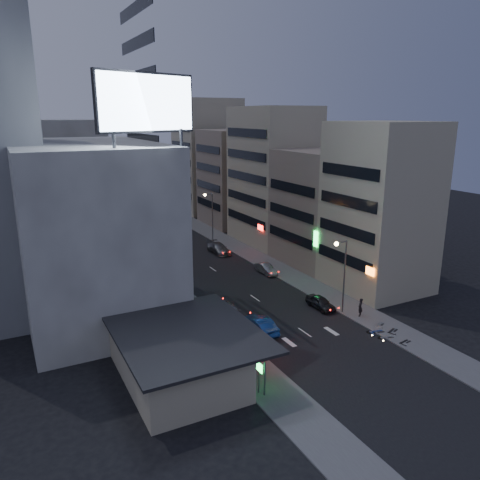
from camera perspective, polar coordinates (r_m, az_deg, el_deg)
ground at (r=44.46m, az=10.94°, el=-13.03°), size 180.00×180.00×0.00m
sidewalk_left at (r=66.02m, az=-11.12°, el=-3.49°), size 4.00×120.00×0.12m
sidewalk_right at (r=71.84m, az=1.19°, el=-1.68°), size 4.00×120.00×0.12m
food_court at (r=39.00m, az=-7.64°, el=-13.81°), size 11.00×13.00×3.88m
white_building at (r=52.32m, az=-17.91°, el=1.36°), size 14.00×24.00×18.00m
shophouse_near at (r=58.20m, az=16.70°, el=3.79°), size 10.00×11.00×20.00m
shophouse_mid at (r=67.42m, az=10.13°, el=3.93°), size 11.00×12.00×16.00m
shophouse_far at (r=77.26m, az=4.04°, el=7.77°), size 10.00×14.00×22.00m
far_left_a at (r=76.70m, az=-20.16°, el=6.09°), size 11.00×10.00×20.00m
far_left_b at (r=89.79m, az=-21.48°, el=5.53°), size 12.00×10.00×15.00m
far_right_a at (r=90.76m, az=-0.69°, el=7.61°), size 11.00×12.00×18.00m
far_right_b at (r=103.26m, az=-4.00°, el=10.15°), size 12.00×12.00×24.00m
billboard at (r=42.10m, az=-11.27°, el=16.05°), size 9.52×3.75×6.20m
street_lamp_right_near at (r=50.14m, az=12.33°, el=-3.15°), size 1.60×0.44×8.02m
street_lamp_left at (r=57.81m, az=-7.12°, el=-0.48°), size 1.60×0.44×8.02m
street_lamp_right_far at (r=78.37m, az=-3.65°, el=3.71°), size 1.60×0.44×8.02m
parked_car_right_near at (r=52.71m, az=9.80°, el=-7.53°), size 1.65×4.04×1.37m
parked_car_right_mid at (r=63.09m, az=3.18°, el=-3.53°), size 1.51×4.04×1.32m
parked_car_left at (r=62.85m, az=-7.99°, el=-3.68°), size 2.81×5.31×1.42m
parked_car_right_far at (r=72.15m, az=-2.62°, el=-1.03°), size 2.26×5.38×1.55m
road_car_blue at (r=46.57m, az=2.36°, el=-10.29°), size 1.85×4.95×1.61m
road_car_silver at (r=50.58m, az=-1.50°, el=-8.32°), size 2.60×4.83×1.33m
person at (r=51.34m, az=14.45°, el=-7.94°), size 0.83×0.82×1.94m
scooter_black_a at (r=47.71m, az=19.69°, el=-10.73°), size 0.95×1.94×1.13m
scooter_silver_a at (r=48.03m, az=17.98°, el=-10.43°), size 0.93×1.84×1.08m
scooter_blue at (r=48.88m, az=16.93°, el=-9.79°), size 1.11×2.10×1.22m
scooter_black_b at (r=49.58m, az=18.18°, el=-9.55°), size 1.33×2.06×1.20m
scooter_silver_b at (r=50.45m, az=16.73°, el=-9.09°), size 1.21×1.81×1.05m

